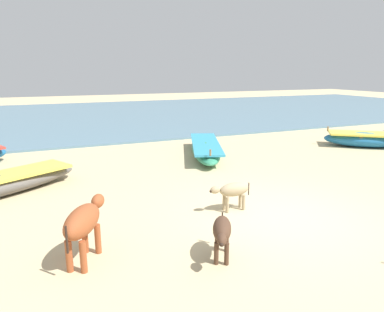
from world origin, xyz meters
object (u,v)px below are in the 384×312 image
Objects in this scene: fishing_boat_0 at (364,139)px; cow_adult_rust at (84,222)px; calf_far_dark at (222,231)px; fishing_boat_2 at (206,148)px; calf_near_dun at (233,191)px.

fishing_boat_0 is 12.55m from cow_adult_rust.
calf_far_dark is (-9.52, -5.61, 0.18)m from fishing_boat_0.
cow_adult_rust is 2.25m from calf_far_dark.
calf_far_dark is (-2.88, -6.75, 0.23)m from fishing_boat_2.
fishing_boat_2 is 5.25m from calf_near_dun.
fishing_boat_2 is 7.34m from calf_far_dark.
fishing_boat_2 is (-6.64, 1.14, -0.05)m from fishing_boat_0.
fishing_boat_0 is 2.36× the size of cow_adult_rust.
fishing_boat_0 is 6.74m from fishing_boat_2.
fishing_boat_0 is 3.23× the size of calf_far_dark.
calf_far_dark is at bearing 67.51° from fishing_boat_0.
calf_near_dun is at bearing 61.75° from fishing_boat_0.
fishing_boat_0 reaches higher than calf_far_dark.
cow_adult_rust is (-4.96, -5.91, 0.42)m from fishing_boat_2.
calf_near_dun is (-1.67, -4.97, 0.20)m from fishing_boat_2.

